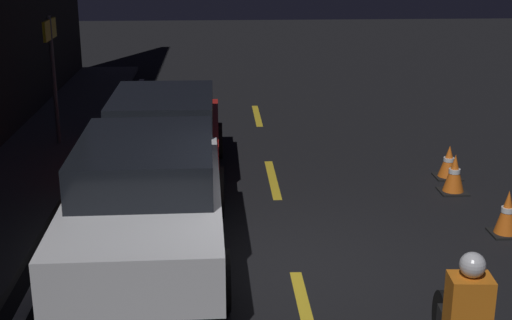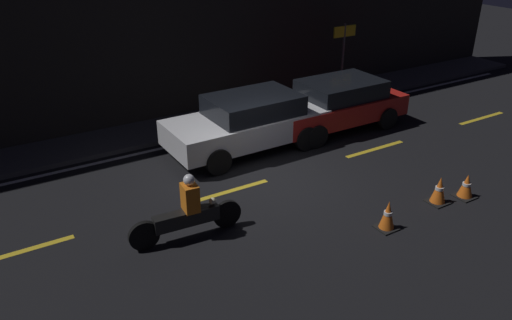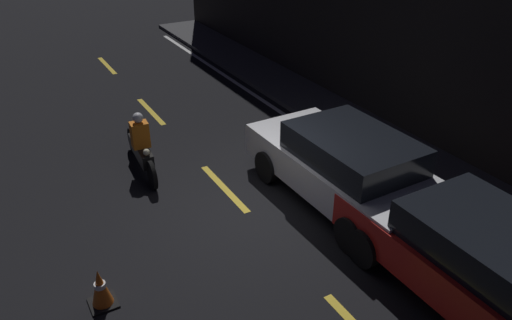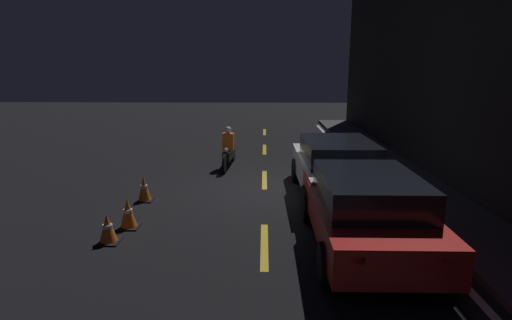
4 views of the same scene
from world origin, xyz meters
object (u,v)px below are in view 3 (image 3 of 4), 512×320
at_px(motorcycle, 141,147).
at_px(taxi_red, 477,258).
at_px(traffic_cone_near, 100,288).
at_px(sedan_white, 346,165).

bearing_deg(motorcycle, taxi_red, 30.29).
height_order(taxi_red, motorcycle, taxi_red).
xyz_separation_m(motorcycle, traffic_cone_near, (3.56, -1.80, -0.24)).
distance_m(sedan_white, traffic_cone_near, 4.84).
bearing_deg(traffic_cone_near, motorcycle, 153.22).
xyz_separation_m(taxi_red, motorcycle, (-6.13, -2.99, -0.22)).
distance_m(sedan_white, motorcycle, 4.34).
bearing_deg(traffic_cone_near, taxi_red, 61.78).
bearing_deg(sedan_white, taxi_red, 179.05).
bearing_deg(sedan_white, motorcycle, 42.86).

